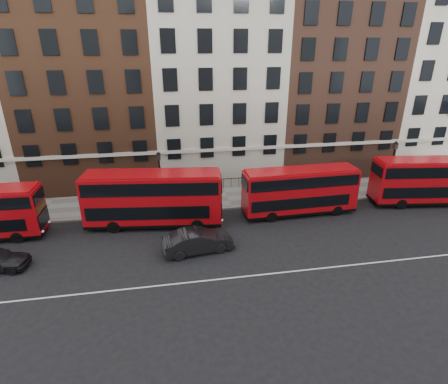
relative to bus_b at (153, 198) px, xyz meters
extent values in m
plane|color=black|center=(6.88, -6.08, -2.45)|extent=(120.00, 120.00, 0.00)
cube|color=slate|center=(6.88, 4.42, -2.38)|extent=(80.00, 5.00, 0.15)
cube|color=gray|center=(6.88, 1.92, -2.37)|extent=(80.00, 0.30, 0.16)
cube|color=white|center=(6.88, -8.08, -2.45)|extent=(70.00, 0.12, 0.01)
cube|color=brown|center=(-5.92, 11.92, 8.55)|extent=(12.80, 10.00, 22.00)
cube|color=#BAB7A4|center=(6.88, 11.92, 7.05)|extent=(12.80, 10.00, 19.00)
cube|color=brown|center=(19.68, 11.92, 8.05)|extent=(12.80, 10.00, 21.00)
cube|color=beige|center=(32.48, 11.92, 7.55)|extent=(12.80, 10.00, 20.00)
cube|color=black|center=(-8.34, -0.14, -1.02)|extent=(0.13, 2.03, 1.20)
cube|color=black|center=(-8.34, -0.14, -0.04)|extent=(0.12, 1.75, 0.39)
cylinder|color=black|center=(-10.11, -1.12, -1.99)|extent=(0.93, 0.28, 0.92)
cylinder|color=black|center=(-10.05, 0.94, -1.99)|extent=(0.93, 0.28, 0.92)
cube|color=#BE0910|center=(0.04, 0.00, -0.06)|extent=(11.04, 3.88, 4.07)
cube|color=black|center=(0.04, 0.00, -1.97)|extent=(11.05, 3.92, 0.25)
cube|color=black|center=(-0.27, 0.03, -0.75)|extent=(9.83, 3.81, 1.08)
cube|color=black|center=(0.04, 0.00, 1.20)|extent=(10.64, 3.91, 1.03)
cube|color=#BE0910|center=(0.04, 0.00, 2.03)|extent=(10.71, 3.64, 0.19)
cube|color=black|center=(5.44, -0.67, -0.86)|extent=(0.36, 2.26, 1.34)
cube|color=black|center=(5.44, -0.67, 0.25)|extent=(0.32, 1.95, 0.43)
cylinder|color=black|center=(3.37, -1.58, -1.94)|extent=(1.06, 0.41, 1.03)
cylinder|color=black|center=(3.65, 0.71, -1.94)|extent=(1.06, 0.41, 1.03)
cylinder|color=black|center=(-3.17, -0.77, -1.94)|extent=(1.06, 0.41, 1.03)
cylinder|color=black|center=(-2.89, 1.52, -1.94)|extent=(1.06, 0.41, 1.03)
cube|color=#BE0910|center=(12.40, 0.00, -0.29)|extent=(9.83, 2.60, 3.68)
cube|color=black|center=(12.40, 0.00, -2.01)|extent=(9.84, 2.64, 0.22)
cube|color=black|center=(12.13, -0.01, -0.92)|extent=(8.72, 2.64, 0.98)
cube|color=black|center=(12.40, 0.00, 0.85)|extent=(9.46, 2.67, 0.93)
cube|color=#BE0910|center=(12.40, 0.00, 1.60)|extent=(9.55, 2.41, 0.17)
cube|color=black|center=(17.33, 0.13, -1.01)|extent=(0.13, 2.05, 1.21)
cube|color=black|center=(17.33, 0.13, -0.01)|extent=(0.12, 1.77, 0.39)
cylinder|color=black|center=(15.60, -0.96, -1.99)|extent=(0.94, 0.29, 0.93)
cylinder|color=black|center=(15.54, 1.13, -1.99)|extent=(0.94, 0.29, 0.93)
cylinder|color=black|center=(9.64, -1.13, -1.99)|extent=(0.94, 0.29, 0.93)
cylinder|color=black|center=(9.58, 0.96, -1.99)|extent=(0.94, 0.29, 0.93)
cube|color=#BE0910|center=(24.94, 0.00, -0.17)|extent=(10.52, 3.72, 3.87)
cube|color=black|center=(24.94, 0.00, -1.99)|extent=(10.52, 3.76, 0.24)
cube|color=black|center=(24.65, 0.03, -0.83)|extent=(9.36, 3.65, 1.03)
cube|color=black|center=(24.94, 0.00, 1.03)|extent=(10.14, 3.75, 0.98)
cube|color=#BE0910|center=(24.94, 0.00, 1.81)|extent=(10.20, 3.49, 0.18)
cylinder|color=black|center=(21.89, -0.72, -1.96)|extent=(1.01, 0.40, 0.98)
cylinder|color=black|center=(22.16, 1.45, -1.96)|extent=(1.01, 0.40, 0.98)
imported|color=black|center=(3.11, -4.57, -1.62)|extent=(5.28, 2.53, 1.67)
cylinder|color=black|center=(0.65, 2.73, 0.00)|extent=(0.14, 0.14, 4.60)
cylinder|color=black|center=(0.65, 2.73, -2.00)|extent=(0.32, 0.32, 0.60)
cube|color=#262626|center=(0.65, 2.73, 2.55)|extent=(0.32, 0.32, 0.55)
cone|color=black|center=(0.65, 2.73, 2.90)|extent=(0.44, 0.44, 0.25)
cylinder|color=black|center=(22.56, 2.47, 0.00)|extent=(0.14, 0.14, 4.60)
cylinder|color=black|center=(22.56, 2.47, -2.00)|extent=(0.32, 0.32, 0.60)
cube|color=#262626|center=(22.56, 2.47, 2.55)|extent=(0.32, 0.32, 0.55)
cone|color=black|center=(22.56, 2.47, 2.90)|extent=(0.44, 0.44, 0.25)
camera|label=1|loc=(1.28, -26.13, 11.35)|focal=28.00mm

